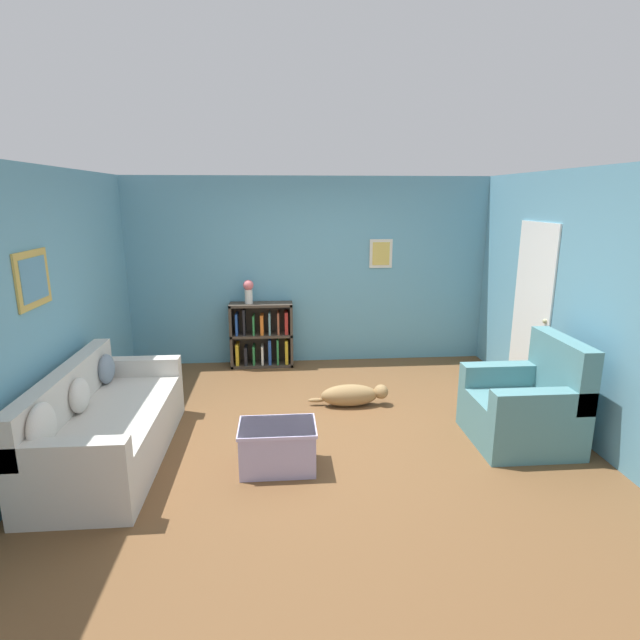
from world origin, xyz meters
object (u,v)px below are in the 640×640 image
object	(u,v)px
bookshelf	(262,336)
vase	(248,290)
coffee_table	(278,445)
couch	(105,427)
dog	(352,395)
recliner_chair	(527,406)

from	to	relation	value
bookshelf	vase	size ratio (longest dim) A/B	2.76
vase	coffee_table	bearing A→B (deg)	-82.09
couch	dog	xyz separation A→B (m)	(2.39, 1.01, -0.19)
couch	recliner_chair	bearing A→B (deg)	0.54
bookshelf	coffee_table	xyz separation A→B (m)	(0.22, -2.80, -0.21)
dog	coffee_table	bearing A→B (deg)	-123.29
couch	bookshelf	world-z (taller)	bookshelf
bookshelf	dog	xyz separation A→B (m)	(1.06, -1.52, -0.30)
coffee_table	vase	size ratio (longest dim) A/B	2.06
bookshelf	vase	bearing A→B (deg)	-174.17
couch	dog	distance (m)	2.60
coffee_table	vase	world-z (taller)	vase
coffee_table	bookshelf	bearing A→B (deg)	94.46
recliner_chair	couch	bearing A→B (deg)	-179.46
recliner_chair	vase	distance (m)	3.79
dog	vase	xyz separation A→B (m)	(-1.23, 1.50, 0.95)
dog	vase	size ratio (longest dim) A/B	2.82
recliner_chair	coffee_table	xyz separation A→B (m)	(-2.40, -0.31, -0.14)
bookshelf	dog	distance (m)	1.88
bookshelf	coffee_table	distance (m)	2.82
bookshelf	recliner_chair	world-z (taller)	recliner_chair
couch	recliner_chair	size ratio (longest dim) A/B	1.96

